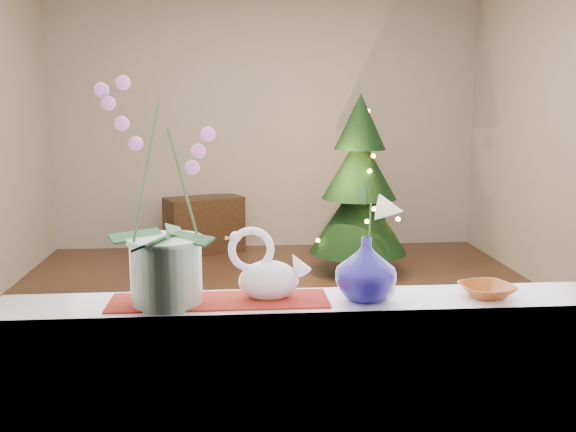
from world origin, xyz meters
name	(u,v)px	position (x,y,z in m)	size (l,w,h in m)	color
ground	(284,322)	(0.00, 0.00, 0.00)	(5.00, 5.00, 0.00)	#3D2419
wall_back	(266,121)	(0.00, 2.50, 1.35)	(4.50, 0.10, 2.70)	beige
wall_front	(345,172)	(0.00, -2.50, 1.35)	(4.50, 0.10, 2.70)	beige
windowsill	(336,305)	(0.00, -2.37, 0.90)	(2.20, 0.26, 0.04)	white
window_frame	(345,50)	(0.00, -2.47, 1.70)	(2.22, 0.06, 1.60)	white
runner	(219,301)	(-0.38, -2.37, 0.92)	(0.70, 0.20, 0.01)	maroon
orchid_pot	(164,193)	(-0.54, -2.38, 1.27)	(0.24, 0.24, 0.71)	silver
swan	(269,265)	(-0.22, -2.35, 1.03)	(0.27, 0.12, 0.23)	white
blue_vase	(366,264)	(0.09, -2.38, 1.04)	(0.23, 0.23, 0.24)	#150E61
lily	(367,200)	(0.09, -2.38, 1.25)	(0.13, 0.07, 0.18)	white
paperweight	(384,288)	(0.15, -2.39, 0.96)	(0.08, 0.08, 0.08)	silver
amber_dish	(487,291)	(0.50, -2.39, 0.94)	(0.15, 0.15, 0.04)	#8C3E12
xmas_tree	(359,184)	(0.79, 1.34, 0.81)	(0.89, 0.89, 1.63)	black
side_table	(204,225)	(-0.67, 2.25, 0.29)	(0.77, 0.39, 0.58)	black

